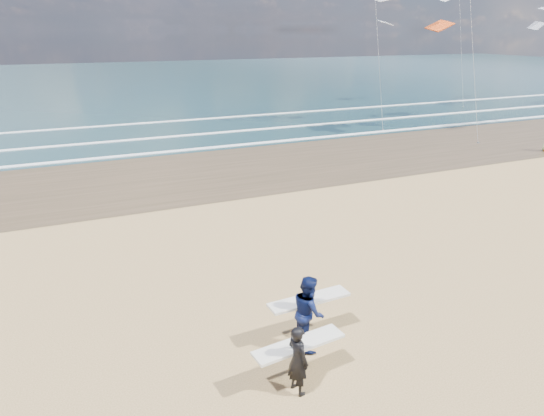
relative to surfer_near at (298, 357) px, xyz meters
name	(u,v)px	position (x,y,z in m)	size (l,w,h in m)	color
wet_sand_strip	(439,143)	(20.49, 18.68, -0.85)	(220.00, 12.00, 0.01)	#453725
ocean	(215,78)	(20.49, 72.68, -0.85)	(220.00, 100.00, 0.02)	#1B393C
foam_breakers	(360,120)	(20.49, 28.78, -0.80)	(220.00, 11.70, 0.05)	white
surfer_near	(298,357)	(0.00, 0.00, 0.00)	(2.24, 1.07, 1.67)	black
surfer_far	(309,311)	(0.97, 1.37, 0.13)	(2.22, 1.21, 1.96)	#0B1540
kite_0	(472,26)	(23.61, 20.18, 6.98)	(7.85, 4.96, 12.71)	slate
kite_1	(378,40)	(20.17, 26.53, 5.95)	(6.07, 4.77, 12.17)	slate
kite_5	(461,34)	(35.33, 33.41, 6.28)	(4.93, 4.64, 13.65)	slate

